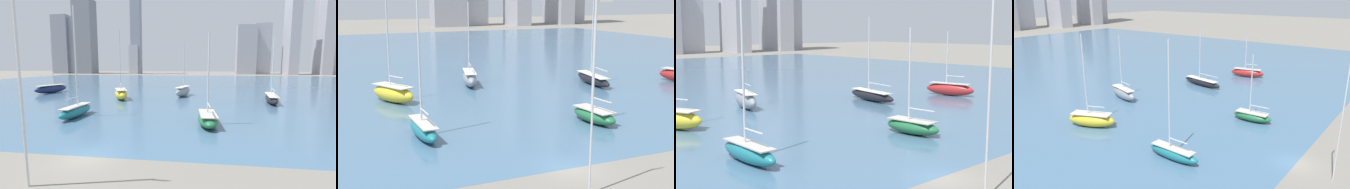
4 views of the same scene
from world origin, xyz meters
TOP-DOWN VIEW (x-y plane):
  - ground_plane at (0.00, 0.00)m, footprint 500.00×500.00m
  - flag_pole at (-1.28, -4.38)m, footprint 1.24×0.14m
  - sailboat_yellow at (-7.48, 28.43)m, footprint 5.23×7.67m
  - sailboat_gray at (4.74, 34.69)m, footprint 3.87×8.04m
  - sailboat_black at (21.59, 28.13)m, footprint 3.74×10.34m
  - sailboat_green at (9.26, 10.23)m, footprint 2.57×6.22m
  - sailboat_teal at (-7.98, 12.25)m, footprint 1.77×7.21m
  - sailboat_red at (34.62, 23.86)m, footprint 3.57×8.07m

SIDE VIEW (x-z plane):
  - ground_plane at x=0.00m, z-range 0.00..0.00m
  - sailboat_green at x=9.26m, z-range -4.41..6.07m
  - sailboat_black at x=21.59m, z-range -5.19..6.87m
  - sailboat_teal at x=-7.98m, z-range -6.29..8.18m
  - sailboat_red at x=34.62m, z-range -3.94..6.03m
  - sailboat_yellow at x=-7.48m, z-range -5.79..8.06m
  - sailboat_gray at x=4.74m, z-range -4.81..7.13m
  - flag_pole at x=-1.28m, z-range 0.50..13.63m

